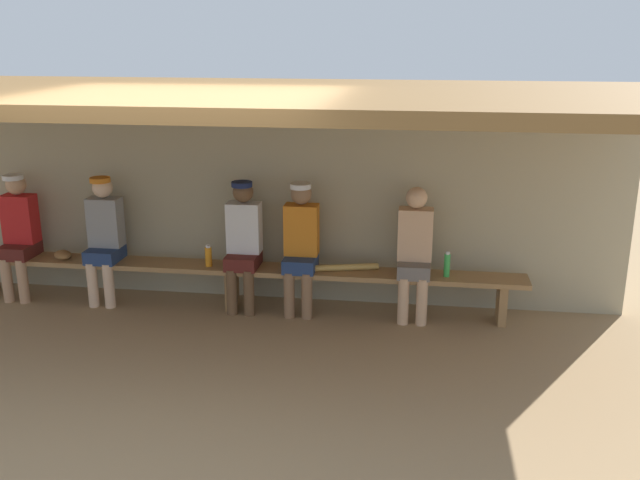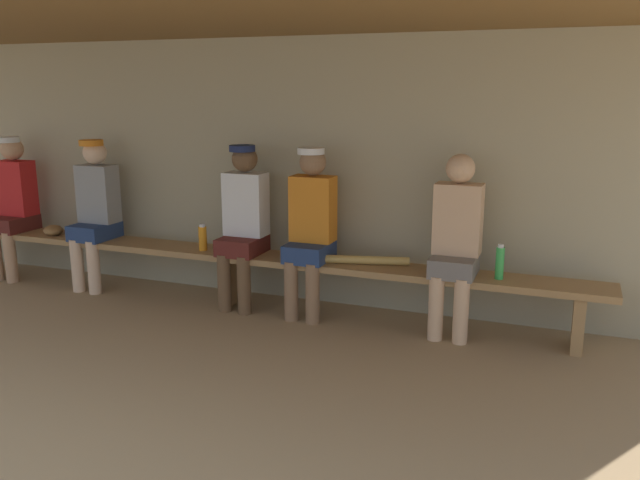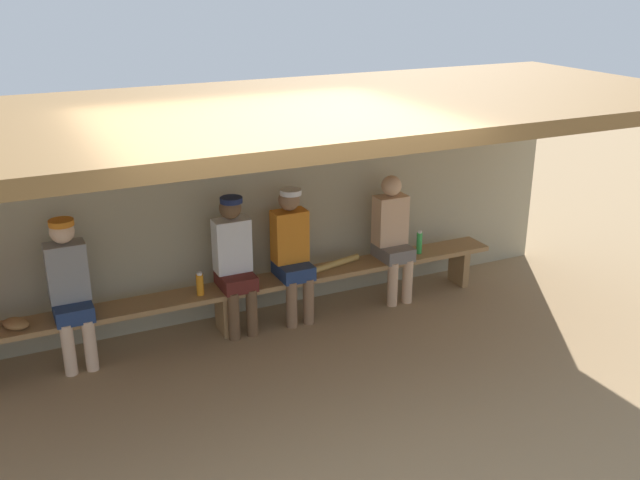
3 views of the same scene
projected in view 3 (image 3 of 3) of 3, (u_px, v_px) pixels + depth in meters
name	position (u px, v px, depth m)	size (l,w,h in m)	color
ground_plane	(286.00, 414.00, 5.77)	(24.00, 24.00, 0.00)	#9E7F59
back_wall	(204.00, 211.00, 7.07)	(8.00, 0.20, 2.20)	tan
dugout_roof	(246.00, 115.00, 5.57)	(8.00, 2.80, 0.12)	brown
bench	(222.00, 296.00, 6.94)	(6.00, 0.36, 0.46)	#9E7547
player_in_red	(70.00, 286.00, 6.27)	(0.34, 0.42, 1.34)	navy
player_with_sunglasses	(234.00, 258.00, 6.88)	(0.34, 0.42, 1.34)	#591E19
player_near_post	(292.00, 249.00, 7.11)	(0.34, 0.42, 1.34)	navy
player_in_white	(393.00, 233.00, 7.58)	(0.34, 0.42, 1.34)	slate
water_bottle_clear	(200.00, 284.00, 6.75)	(0.07, 0.07, 0.23)	orange
water_bottle_green	(419.00, 243.00, 7.74)	(0.06, 0.06, 0.25)	green
baseball_glove_dark_brown	(16.00, 324.00, 6.14)	(0.24, 0.17, 0.09)	olive
baseball_bat	(328.00, 266.00, 7.36)	(0.07, 0.07, 0.82)	tan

